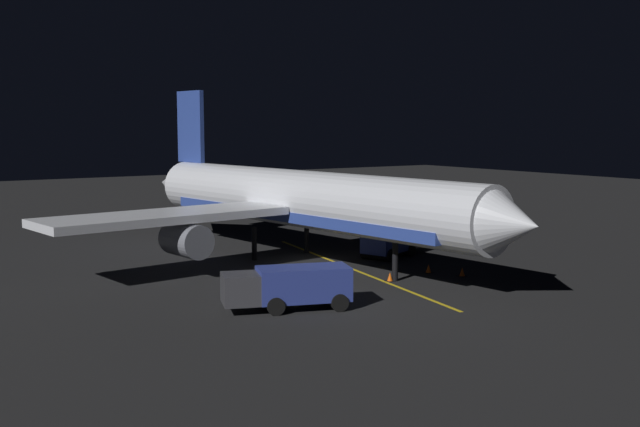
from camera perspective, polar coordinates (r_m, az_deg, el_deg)
name	(u,v)px	position (r m, az deg, el deg)	size (l,w,h in m)	color
ground_plane	(304,263)	(52.21, -1.21, -3.71)	(180.00, 180.00, 0.20)	black
apron_guide_stripe	(351,269)	(49.55, 2.38, -4.16)	(0.24, 25.18, 0.01)	gold
airliner	(298,201)	(52.09, -1.65, 0.95)	(35.49, 38.52, 12.08)	white
baggage_truck	(291,287)	(38.56, -2.22, -5.55)	(6.76, 4.08, 2.16)	navy
catering_truck	(393,238)	(54.13, 5.48, -1.84)	(6.26, 4.00, 2.61)	navy
ground_crew_worker	(311,279)	(41.93, -0.71, -4.93)	(0.40, 0.40, 1.74)	black
traffic_cone_near_left	(462,272)	(47.80, 10.64, -4.37)	(0.50, 0.50, 0.55)	#EA590F
traffic_cone_near_right	(390,277)	(45.72, 5.29, -4.79)	(0.50, 0.50, 0.55)	#EA590F
traffic_cone_under_wing	(428,269)	(48.54, 8.16, -4.16)	(0.50, 0.50, 0.55)	#EA590F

